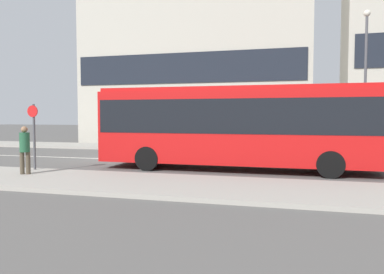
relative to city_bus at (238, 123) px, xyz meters
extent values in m
plane|color=#595654|center=(-6.50, 2.03, -1.89)|extent=(120.00, 120.00, 0.00)
cube|color=#A39E93|center=(-6.50, -4.22, -1.82)|extent=(44.00, 3.50, 0.13)
cube|color=#A39E93|center=(-6.50, 8.28, -1.82)|extent=(44.00, 3.50, 0.13)
cube|color=silver|center=(-6.50, 2.03, -1.88)|extent=(41.80, 0.16, 0.01)
cube|color=#B7B2A3|center=(-5.55, 14.34, 8.39)|extent=(17.84, 5.63, 20.56)
cube|color=#1E232D|center=(-5.55, 11.50, 3.77)|extent=(17.12, 0.08, 2.20)
cube|color=red|center=(0.01, 0.00, -0.16)|extent=(10.99, 2.58, 2.83)
cube|color=black|center=(0.01, 0.00, 0.26)|extent=(10.77, 2.61, 1.30)
cube|color=red|center=(0.01, 0.00, 1.32)|extent=(10.82, 2.38, 0.14)
cube|color=black|center=(-5.50, 0.00, 0.09)|extent=(0.05, 2.27, 1.70)
cube|color=yellow|center=(-5.50, 0.00, 1.04)|extent=(0.04, 1.81, 0.32)
cylinder|color=black|center=(-3.40, -1.18, -1.41)|extent=(0.96, 0.28, 0.96)
cylinder|color=black|center=(-3.40, 1.18, -1.41)|extent=(0.96, 0.28, 0.96)
cylinder|color=black|center=(3.42, -1.18, -1.41)|extent=(0.96, 0.28, 0.96)
cylinder|color=black|center=(3.42, 1.18, -1.41)|extent=(0.96, 0.28, 0.96)
cube|color=silver|center=(6.36, 5.58, -1.40)|extent=(4.66, 1.89, 0.68)
cube|color=#21262B|center=(6.22, 5.58, -0.81)|extent=(2.56, 1.67, 0.50)
cylinder|color=black|center=(4.92, 4.73, -1.59)|extent=(0.60, 0.18, 0.60)
cylinder|color=black|center=(4.92, 6.44, -1.59)|extent=(0.60, 0.18, 0.60)
cylinder|color=#4C4233|center=(-6.95, -3.94, -1.37)|extent=(0.15, 0.15, 0.78)
cylinder|color=#4C4233|center=(-6.77, -3.86, -1.37)|extent=(0.15, 0.15, 0.78)
cylinder|color=#235638|center=(-6.86, -3.90, -0.64)|extent=(0.34, 0.34, 0.68)
sphere|color=#936B4C|center=(-6.86, -3.90, -0.19)|extent=(0.22, 0.22, 0.22)
cylinder|color=#4C4C51|center=(-7.30, -2.83, -0.52)|extent=(0.09, 0.09, 2.48)
cylinder|color=red|center=(-7.30, -2.89, 0.45)|extent=(0.44, 0.03, 0.44)
cylinder|color=#4C4C51|center=(5.85, 7.14, 1.94)|extent=(0.14, 0.14, 7.39)
sphere|color=silver|center=(5.85, 7.14, 5.74)|extent=(0.36, 0.36, 0.36)
camera|label=1|loc=(2.17, -14.87, 0.29)|focal=35.00mm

